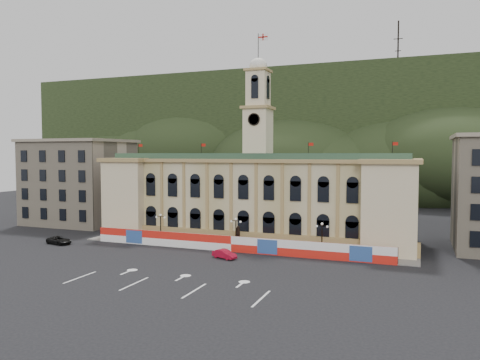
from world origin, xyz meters
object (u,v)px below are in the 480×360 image
at_px(statue, 238,241).
at_px(black_suv, 59,240).
at_px(lamp_center, 236,231).
at_px(red_sedan, 224,254).

distance_m(statue, black_suv, 31.01).
relative_size(lamp_center, black_suv, 1.01).
bearing_deg(statue, red_sedan, -83.99).
relative_size(statue, lamp_center, 0.72).
xyz_separation_m(statue, black_suv, (-30.00, -7.83, -0.53)).
relative_size(statue, black_suv, 0.73).
bearing_deg(lamp_center, black_suv, -167.17).
distance_m(statue, lamp_center, 2.14).
bearing_deg(lamp_center, statue, 90.00).
distance_m(lamp_center, black_suv, 30.86).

